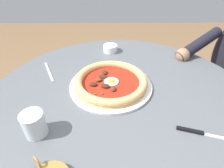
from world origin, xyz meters
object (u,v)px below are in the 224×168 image
(water_glass, at_px, (35,125))
(steak_knife, at_px, (202,133))
(dining_table, at_px, (120,117))
(pizza_on_plate, at_px, (111,82))
(fork_utensil, at_px, (49,71))
(ramekin_capers, at_px, (110,48))

(water_glass, xyz_separation_m, steak_knife, (-0.49, 0.01, -0.03))
(dining_table, bearing_deg, steak_knife, 141.07)
(pizza_on_plate, distance_m, fork_utensil, 0.30)
(pizza_on_plate, relative_size, fork_utensil, 2.08)
(dining_table, height_order, water_glass, water_glass)
(water_glass, bearing_deg, fork_utensil, -80.43)
(water_glass, distance_m, fork_utensil, 0.34)
(ramekin_capers, bearing_deg, fork_utensil, 35.84)
(dining_table, height_order, ramekin_capers, ramekin_capers)
(fork_utensil, bearing_deg, dining_table, 153.52)
(fork_utensil, bearing_deg, pizza_on_plate, 158.93)
(dining_table, height_order, pizza_on_plate, pizza_on_plate)
(dining_table, xyz_separation_m, water_glass, (0.26, 0.18, 0.16))
(steak_knife, bearing_deg, ramekin_capers, -63.41)
(steak_knife, relative_size, fork_utensil, 1.29)
(dining_table, distance_m, pizza_on_plate, 0.16)
(water_glass, xyz_separation_m, ramekin_capers, (-0.22, -0.54, -0.01))
(dining_table, bearing_deg, pizza_on_plate, -52.13)
(steak_knife, bearing_deg, water_glass, -0.95)
(steak_knife, bearing_deg, fork_utensil, -32.14)
(steak_knife, bearing_deg, dining_table, -38.93)
(pizza_on_plate, bearing_deg, steak_knife, 138.72)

